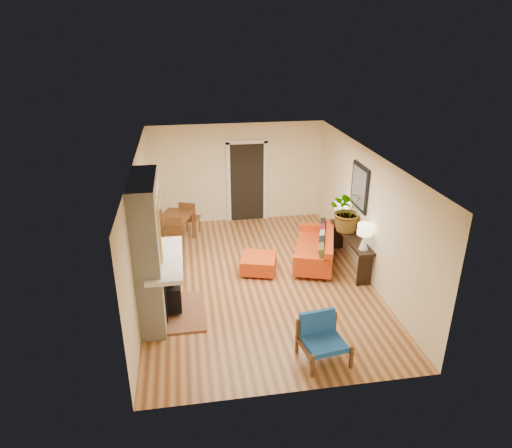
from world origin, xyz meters
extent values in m
plane|color=#C4844B|center=(0.00, 0.00, 0.00)|extent=(6.50, 6.50, 0.00)
plane|color=white|center=(0.00, 0.00, 2.60)|extent=(6.50, 6.50, 0.00)
plane|color=#F9EAC2|center=(0.00, 3.25, 1.30)|extent=(4.50, 0.00, 4.50)
plane|color=#F9EAC2|center=(0.00, -3.25, 1.30)|extent=(4.50, 0.00, 4.50)
plane|color=#F9EAC2|center=(-2.25, 0.00, 1.30)|extent=(0.00, 6.50, 6.50)
plane|color=#F9EAC2|center=(2.25, 0.00, 1.30)|extent=(0.00, 6.50, 6.50)
cube|color=black|center=(0.25, 3.22, 1.05)|extent=(0.88, 0.06, 2.10)
cube|color=white|center=(-0.24, 3.21, 1.05)|extent=(0.10, 0.08, 2.18)
cube|color=white|center=(0.74, 3.21, 1.05)|extent=(0.10, 0.08, 2.18)
cube|color=white|center=(0.25, 3.21, 2.13)|extent=(1.08, 0.08, 0.10)
cube|color=black|center=(2.22, 0.40, 1.75)|extent=(0.04, 0.85, 0.95)
cube|color=slate|center=(2.19, 0.40, 1.75)|extent=(0.01, 0.70, 0.80)
cube|color=black|center=(-2.21, 0.35, 1.42)|extent=(0.06, 0.95, 0.02)
cube|color=black|center=(-2.21, 0.35, 1.72)|extent=(0.06, 0.95, 0.02)
cube|color=white|center=(-2.04, -1.00, 1.86)|extent=(0.42, 1.50, 1.48)
cube|color=white|center=(-2.04, -1.00, 0.56)|extent=(0.42, 1.50, 1.12)
cube|color=white|center=(-1.79, -1.00, 1.12)|extent=(0.60, 1.68, 0.08)
cube|color=black|center=(-1.83, -1.00, 0.45)|extent=(0.03, 0.72, 0.78)
cube|color=brown|center=(-1.53, -1.00, 0.02)|extent=(0.75, 1.30, 0.04)
cube|color=black|center=(-1.71, -1.00, 0.34)|extent=(0.30, 0.36, 0.48)
cylinder|color=black|center=(-1.71, -1.00, 0.78)|extent=(0.10, 0.10, 0.40)
cube|color=gold|center=(-1.82, -1.00, 1.75)|extent=(0.04, 0.95, 0.95)
cube|color=silver|center=(-1.80, -1.00, 1.75)|extent=(0.01, 0.82, 0.82)
cylinder|color=silver|center=(0.81, -0.11, 0.04)|extent=(0.04, 0.04, 0.09)
cylinder|color=silver|center=(1.40, -0.31, 0.04)|extent=(0.04, 0.04, 0.09)
cylinder|color=silver|center=(1.33, 1.44, 0.04)|extent=(0.04, 0.04, 0.09)
cylinder|color=silver|center=(1.92, 1.25, 0.04)|extent=(0.04, 0.04, 0.09)
cube|color=#E15015|center=(1.36, 0.57, 0.22)|extent=(1.34, 2.01, 0.26)
cube|color=#E15015|center=(1.66, 0.47, 0.51)|extent=(0.76, 1.81, 0.31)
cube|color=#E15015|center=(1.10, -0.24, 0.44)|extent=(0.80, 0.40, 0.18)
cube|color=#E15015|center=(1.63, 1.37, 0.44)|extent=(0.80, 0.40, 0.18)
cube|color=#475926|center=(1.32, -0.16, 0.55)|extent=(0.28, 0.39, 0.37)
cube|color=black|center=(1.43, 0.17, 0.55)|extent=(0.28, 0.39, 0.37)
cube|color=#9F9F9A|center=(1.54, 0.51, 0.55)|extent=(0.28, 0.39, 0.37)
cube|color=maroon|center=(1.64, 0.80, 0.55)|extent=(0.28, 0.39, 0.37)
cube|color=black|center=(1.75, 1.13, 0.55)|extent=(0.28, 0.39, 0.37)
cylinder|color=silver|center=(-0.29, 0.09, 0.03)|extent=(0.04, 0.04, 0.06)
cylinder|color=silver|center=(0.27, -0.08, 0.03)|extent=(0.04, 0.04, 0.06)
cylinder|color=silver|center=(-0.13, 0.64, 0.03)|extent=(0.04, 0.04, 0.06)
cylinder|color=silver|center=(0.43, 0.48, 0.03)|extent=(0.04, 0.04, 0.06)
cube|color=#E15015|center=(0.07, 0.28, 0.21)|extent=(0.89, 0.89, 0.30)
cube|color=brown|center=(0.28, -2.70, 0.27)|extent=(0.14, 0.67, 0.04)
cube|color=brown|center=(0.32, -2.99, 0.20)|extent=(0.05, 0.05, 0.39)
cube|color=brown|center=(0.24, -2.40, 0.31)|extent=(0.05, 0.05, 0.63)
cube|color=brown|center=(0.92, -2.60, 0.27)|extent=(0.14, 0.67, 0.04)
cube|color=brown|center=(0.96, -2.90, 0.20)|extent=(0.05, 0.05, 0.39)
cube|color=brown|center=(0.87, -2.31, 0.31)|extent=(0.05, 0.05, 0.63)
cube|color=#1B5AA5|center=(0.60, -2.65, 0.32)|extent=(0.67, 0.63, 0.09)
cube|color=#1B5AA5|center=(0.56, -2.38, 0.54)|extent=(0.61, 0.23, 0.37)
cube|color=brown|center=(-1.65, 1.90, 0.73)|extent=(0.99, 1.17, 0.04)
cylinder|color=brown|center=(-2.06, 1.60, 0.36)|extent=(0.06, 0.06, 0.71)
cylinder|color=brown|center=(-1.54, 1.41, 0.36)|extent=(0.06, 0.06, 0.71)
cylinder|color=brown|center=(-1.76, 2.39, 0.36)|extent=(0.06, 0.06, 0.71)
cylinder|color=brown|center=(-1.24, 2.20, 0.36)|extent=(0.06, 0.06, 0.71)
cube|color=brown|center=(-1.74, 1.25, 0.44)|extent=(0.53, 0.53, 0.04)
cube|color=brown|center=(-1.67, 1.43, 0.69)|extent=(0.40, 0.18, 0.45)
cylinder|color=brown|center=(-1.95, 1.15, 0.22)|extent=(0.04, 0.04, 0.43)
cylinder|color=brown|center=(-1.64, 1.03, 0.22)|extent=(0.04, 0.04, 0.43)
cylinder|color=brown|center=(-1.83, 1.46, 0.22)|extent=(0.04, 0.04, 0.43)
cylinder|color=brown|center=(-1.52, 1.35, 0.22)|extent=(0.04, 0.04, 0.43)
cube|color=brown|center=(-1.29, 2.45, 0.44)|extent=(0.53, 0.53, 0.04)
cube|color=brown|center=(-1.36, 2.26, 0.69)|extent=(0.40, 0.18, 0.45)
cylinder|color=brown|center=(-1.50, 2.35, 0.22)|extent=(0.04, 0.04, 0.43)
cylinder|color=brown|center=(-1.19, 2.23, 0.22)|extent=(0.04, 0.04, 0.43)
cylinder|color=brown|center=(-1.39, 2.67, 0.22)|extent=(0.04, 0.04, 0.43)
cylinder|color=brown|center=(-1.07, 2.55, 0.22)|extent=(0.04, 0.04, 0.43)
cube|color=black|center=(2.07, 0.25, 0.70)|extent=(0.34, 1.85, 0.05)
cube|color=black|center=(2.07, -0.60, 0.34)|extent=(0.30, 0.04, 0.68)
cube|color=black|center=(2.07, 1.10, 0.34)|extent=(0.30, 0.04, 0.68)
cone|color=white|center=(2.07, -0.42, 0.88)|extent=(0.18, 0.18, 0.30)
cylinder|color=white|center=(2.07, -0.42, 1.05)|extent=(0.03, 0.03, 0.06)
cylinder|color=#FFEABF|center=(2.07, -0.42, 1.16)|extent=(0.30, 0.30, 0.22)
cone|color=white|center=(2.07, 0.97, 0.88)|extent=(0.18, 0.18, 0.30)
cylinder|color=white|center=(2.07, 0.97, 1.05)|extent=(0.03, 0.03, 0.06)
cylinder|color=#FFEABF|center=(2.07, 0.97, 1.16)|extent=(0.30, 0.30, 0.22)
imported|color=#1E5919|center=(2.06, 0.50, 1.20)|extent=(0.92, 0.82, 0.96)
camera|label=1|loc=(-1.36, -8.13, 4.79)|focal=32.00mm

